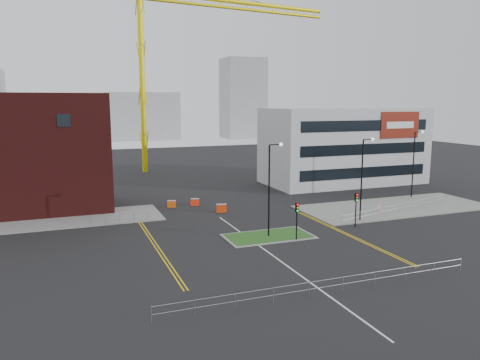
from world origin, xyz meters
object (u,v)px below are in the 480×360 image
object	(u,v)px
streetlamp_island	(271,182)
traffic_light_island	(297,214)
tower_crane	(172,35)
pedestrian	(378,208)

from	to	relation	value
streetlamp_island	traffic_light_island	distance (m)	3.92
tower_crane	traffic_light_island	distance (m)	54.70
traffic_light_island	streetlamp_island	bearing A→B (deg)	131.41
tower_crane	pedestrian	xyz separation A→B (m)	(13.81, -44.19, -24.31)
pedestrian	streetlamp_island	bearing A→B (deg)	163.93
tower_crane	pedestrian	bearing A→B (deg)	-72.64
tower_crane	streetlamp_island	bearing A→B (deg)	-92.00
tower_crane	traffic_light_island	bearing A→B (deg)	-89.87
traffic_light_island	pedestrian	distance (m)	14.94
tower_crane	pedestrian	world-z (taller)	tower_crane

